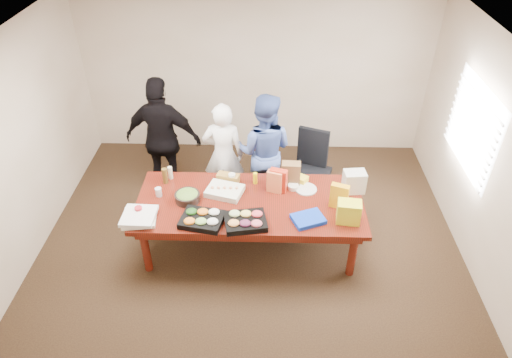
{
  "coord_description": "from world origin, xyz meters",
  "views": [
    {
      "loc": [
        0.2,
        -4.41,
        4.33
      ],
      "look_at": [
        0.07,
        0.1,
        1.02
      ],
      "focal_mm": 32.37,
      "sensor_mm": 36.0,
      "label": 1
    }
  ],
  "objects_px": {
    "conference_table": "(250,224)",
    "person_center": "(224,155)",
    "office_chair": "(312,172)",
    "sheet_cake": "(225,191)",
    "salad_bowl": "(187,197)",
    "person_right": "(264,151)"
  },
  "relations": [
    {
      "from": "conference_table",
      "to": "salad_bowl",
      "type": "bearing_deg",
      "value": 179.76
    },
    {
      "from": "conference_table",
      "to": "office_chair",
      "type": "height_order",
      "value": "office_chair"
    },
    {
      "from": "sheet_cake",
      "to": "salad_bowl",
      "type": "bearing_deg",
      "value": -144.63
    },
    {
      "from": "conference_table",
      "to": "office_chair",
      "type": "distance_m",
      "value": 1.31
    },
    {
      "from": "sheet_cake",
      "to": "person_center",
      "type": "bearing_deg",
      "value": 112.35
    },
    {
      "from": "office_chair",
      "to": "person_right",
      "type": "bearing_deg",
      "value": -161.41
    },
    {
      "from": "conference_table",
      "to": "person_center",
      "type": "height_order",
      "value": "person_center"
    },
    {
      "from": "office_chair",
      "to": "person_right",
      "type": "height_order",
      "value": "person_right"
    },
    {
      "from": "person_right",
      "to": "sheet_cake",
      "type": "distance_m",
      "value": 0.98
    },
    {
      "from": "office_chair",
      "to": "person_center",
      "type": "distance_m",
      "value": 1.29
    },
    {
      "from": "person_right",
      "to": "person_center",
      "type": "bearing_deg",
      "value": 12.92
    },
    {
      "from": "conference_table",
      "to": "office_chair",
      "type": "bearing_deg",
      "value": 48.78
    },
    {
      "from": "salad_bowl",
      "to": "office_chair",
      "type": "bearing_deg",
      "value": 30.96
    },
    {
      "from": "person_center",
      "to": "person_right",
      "type": "relative_size",
      "value": 0.93
    },
    {
      "from": "conference_table",
      "to": "person_center",
      "type": "xyz_separation_m",
      "value": [
        -0.41,
        0.98,
        0.42
      ]
    },
    {
      "from": "conference_table",
      "to": "person_center",
      "type": "relative_size",
      "value": 1.77
    },
    {
      "from": "sheet_cake",
      "to": "salad_bowl",
      "type": "xyz_separation_m",
      "value": [
        -0.45,
        -0.15,
        0.01
      ]
    },
    {
      "from": "office_chair",
      "to": "sheet_cake",
      "type": "xyz_separation_m",
      "value": [
        -1.18,
        -0.82,
        0.26
      ]
    },
    {
      "from": "office_chair",
      "to": "person_center",
      "type": "xyz_separation_m",
      "value": [
        -1.26,
        -0.0,
        0.26
      ]
    },
    {
      "from": "office_chair",
      "to": "salad_bowl",
      "type": "distance_m",
      "value": 1.91
    },
    {
      "from": "person_center",
      "to": "salad_bowl",
      "type": "bearing_deg",
      "value": 70.54
    },
    {
      "from": "conference_table",
      "to": "office_chair",
      "type": "xyz_separation_m",
      "value": [
        0.86,
        0.98,
        0.15
      ]
    }
  ]
}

